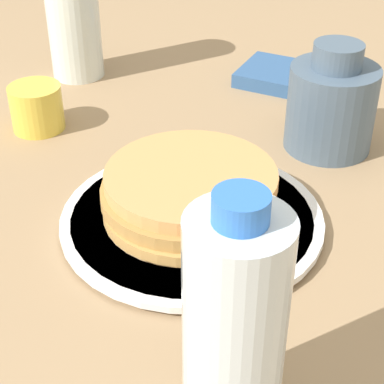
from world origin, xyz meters
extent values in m
plane|color=#9E7F5B|center=(0.00, 0.00, 0.00)|extent=(4.00, 4.00, 0.00)
cylinder|color=white|center=(0.03, -0.02, 0.01)|extent=(0.24, 0.24, 0.01)
cylinder|color=white|center=(0.03, -0.02, 0.01)|extent=(0.26, 0.26, 0.01)
cylinder|color=#E3B073|center=(0.03, -0.02, 0.02)|extent=(0.17, 0.17, 0.01)
cylinder|color=tan|center=(0.02, -0.01, 0.03)|extent=(0.17, 0.17, 0.01)
cylinder|color=#AE8244|center=(0.03, -0.01, 0.04)|extent=(0.17, 0.17, 0.01)
cylinder|color=tan|center=(0.03, -0.02, 0.06)|extent=(0.17, 0.17, 0.01)
cylinder|color=yellow|center=(0.31, 0.01, 0.03)|extent=(0.07, 0.07, 0.06)
cylinder|color=#4C6075|center=(0.06, -0.24, 0.05)|extent=(0.10, 0.10, 0.10)
cylinder|color=#4C6075|center=(0.06, -0.24, 0.12)|extent=(0.06, 0.06, 0.03)
cylinder|color=silver|center=(-0.17, 0.10, 0.09)|extent=(0.07, 0.07, 0.18)
cylinder|color=blue|center=(-0.17, 0.10, 0.18)|extent=(0.03, 0.03, 0.02)
cylinder|color=silver|center=(0.43, -0.11, 0.11)|extent=(0.07, 0.07, 0.22)
cube|color=#33598C|center=(0.21, -0.34, 0.01)|extent=(0.19, 0.16, 0.02)
camera|label=1|loc=(-0.38, 0.29, 0.39)|focal=60.00mm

